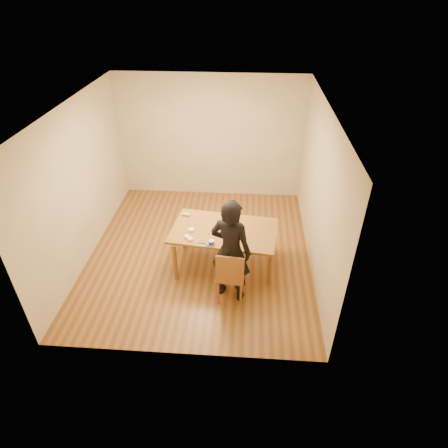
# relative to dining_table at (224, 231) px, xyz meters

# --- Properties ---
(room_shell) EXTENTS (4.00, 4.50, 2.70)m
(room_shell) POSITION_rel_dining_table_xyz_m (-0.47, 0.67, 0.62)
(room_shell) COLOR brown
(room_shell) RESTS_ON ground
(dining_table) EXTENTS (1.86, 1.24, 0.04)m
(dining_table) POSITION_rel_dining_table_xyz_m (0.00, 0.00, 0.00)
(dining_table) COLOR brown
(dining_table) RESTS_ON floor
(dining_chair) EXTENTS (0.45, 0.45, 0.04)m
(dining_chair) POSITION_rel_dining_table_xyz_m (0.15, -0.78, -0.28)
(dining_chair) COLOR brown
(dining_chair) RESTS_ON floor
(cake_plate) EXTENTS (0.26, 0.26, 0.02)m
(cake_plate) POSITION_rel_dining_table_xyz_m (0.14, 0.16, 0.03)
(cake_plate) COLOR #B9210C
(cake_plate) RESTS_ON dining_table
(cake) EXTENTS (0.23, 0.23, 0.07)m
(cake) POSITION_rel_dining_table_xyz_m (0.14, 0.16, 0.08)
(cake) COLOR white
(cake) RESTS_ON cake_plate
(frosting_dome) EXTENTS (0.22, 0.22, 0.03)m
(frosting_dome) POSITION_rel_dining_table_xyz_m (0.14, 0.16, 0.13)
(frosting_dome) COLOR white
(frosting_dome) RESTS_ON cake
(frosting_tub) EXTENTS (0.08, 0.08, 0.07)m
(frosting_tub) POSITION_rel_dining_table_xyz_m (-0.17, -0.41, 0.06)
(frosting_tub) COLOR white
(frosting_tub) RESTS_ON dining_table
(frosting_lid) EXTENTS (0.11, 0.11, 0.01)m
(frosting_lid) POSITION_rel_dining_table_xyz_m (-0.22, -0.43, 0.03)
(frosting_lid) COLOR #192BA8
(frosting_lid) RESTS_ON dining_table
(frosting_dollop) EXTENTS (0.04, 0.04, 0.02)m
(frosting_dollop) POSITION_rel_dining_table_xyz_m (-0.22, -0.43, 0.04)
(frosting_dollop) COLOR white
(frosting_dollop) RESTS_ON frosting_lid
(ramekin_green) EXTENTS (0.09, 0.09, 0.04)m
(ramekin_green) POSITION_rel_dining_table_xyz_m (-0.52, -0.34, 0.04)
(ramekin_green) COLOR white
(ramekin_green) RESTS_ON dining_table
(ramekin_yellow) EXTENTS (0.09, 0.09, 0.04)m
(ramekin_yellow) POSITION_rel_dining_table_xyz_m (-0.54, -0.08, 0.04)
(ramekin_yellow) COLOR white
(ramekin_yellow) RESTS_ON dining_table
(ramekin_multi) EXTENTS (0.08, 0.08, 0.04)m
(ramekin_multi) POSITION_rel_dining_table_xyz_m (-0.59, -0.27, 0.04)
(ramekin_multi) COLOR white
(ramekin_multi) RESTS_ON dining_table
(candy_box_pink) EXTENTS (0.14, 0.08, 0.02)m
(candy_box_pink) POSITION_rel_dining_table_xyz_m (-0.70, 0.38, 0.03)
(candy_box_pink) COLOR #E33582
(candy_box_pink) RESTS_ON dining_table
(candy_box_green) EXTENTS (0.15, 0.09, 0.02)m
(candy_box_green) POSITION_rel_dining_table_xyz_m (-0.71, 0.39, 0.05)
(candy_box_green) COLOR green
(candy_box_green) RESTS_ON candy_box_pink
(spatula) EXTENTS (0.15, 0.02, 0.01)m
(spatula) POSITION_rel_dining_table_xyz_m (-0.31, -0.41, 0.03)
(spatula) COLOR black
(spatula) RESTS_ON dining_table
(person) EXTENTS (0.74, 0.60, 1.75)m
(person) POSITION_rel_dining_table_xyz_m (0.15, -0.73, 0.15)
(person) COLOR black
(person) RESTS_ON floor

